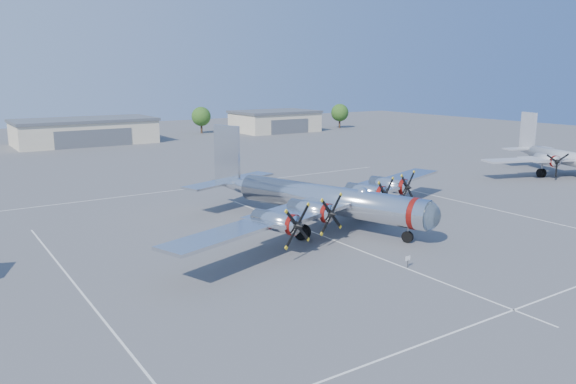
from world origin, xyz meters
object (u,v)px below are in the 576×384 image
hangar_center (85,131)px  tree_east (201,117)px  main_bomber_b29 (317,225)px  twin_engine_east (560,175)px  tree_far_east (340,113)px  info_placard (408,259)px  hangar_east (275,121)px

hangar_center → tree_east: size_ratio=4.31×
main_bomber_b29 → tree_east: bearing=53.4°
tree_east → twin_engine_east: (18.93, -83.82, -4.22)m
tree_east → tree_far_east: bearing=-11.9°
hangar_center → tree_east: tree_east is taller
main_bomber_b29 → hangar_center: bearing=72.8°
info_placard → tree_far_east: bearing=52.4°
tree_far_east → main_bomber_b29: bearing=-130.1°
hangar_center → tree_far_east: tree_far_east is taller
tree_east → info_placard: size_ratio=7.20×
hangar_east → tree_far_east: tree_far_east is taller
tree_east → hangar_center: bearing=-168.6°
tree_far_east → info_placard: size_ratio=7.20×
main_bomber_b29 → hangar_east: bearing=41.6°
info_placard → hangar_center: bearing=88.7°
hangar_center → tree_far_east: size_ratio=4.31×
hangar_east → tree_east: tree_east is taller
tree_east → tree_far_east: 38.83m
hangar_center → tree_far_east: (68.00, -1.96, 1.51)m
hangar_center → info_placard: (0.23, -94.53, -2.06)m
hangar_center → hangar_east: (48.00, 0.00, 0.00)m
tree_far_east → info_placard: (-67.77, -92.56, -3.57)m
hangar_center → info_placard: size_ratio=30.99×
twin_engine_east → info_placard: size_ratio=29.67×
tree_far_east → twin_engine_east: tree_far_east is taller
hangar_east → hangar_center: bearing=-180.0°
hangar_center → twin_engine_east: 91.93m
info_placard → main_bomber_b29: bearing=81.8°
hangar_east → main_bomber_b29: hangar_east is taller
tree_far_east → main_bomber_b29: (-66.13, -78.64, -4.22)m
hangar_center → info_placard: 94.55m
hangar_east → twin_engine_east: bearing=-89.3°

